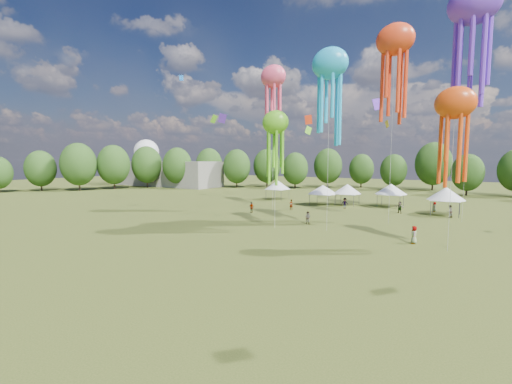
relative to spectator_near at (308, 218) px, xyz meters
The scene contains 9 objects.
ground 34.36m from the spectator_near, 83.09° to the right, with size 300.00×300.00×0.00m, color #384416.
spectator_near is the anchor object (origin of this frame).
spectators_far 13.83m from the spectator_near, 65.52° to the left, with size 28.33×26.36×1.88m.
festival_tents 21.28m from the spectator_near, 90.37° to the left, with size 37.16×11.53×4.36m.
show_kites 22.92m from the spectator_near, 36.27° to the left, with size 32.79×21.68×31.34m.
small_kites 28.67m from the spectator_near, 55.52° to the left, with size 75.09×65.38×44.19m.
treeline 28.98m from the spectator_near, 89.46° to the left, with size 201.57×95.24×13.43m.
hangar 77.80m from the spectator_near, 150.82° to the left, with size 40.00×12.00×8.00m, color gray.
radome 95.11m from the spectator_near, 152.37° to the left, with size 9.00×9.00×16.00m.
Camera 1 is at (13.99, -7.41, 8.50)m, focal length 23.92 mm.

